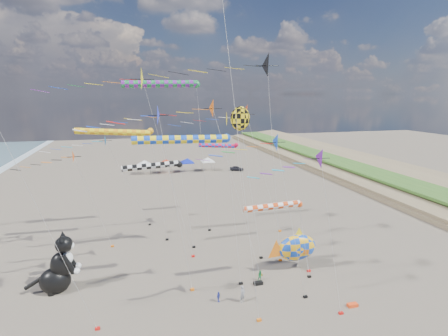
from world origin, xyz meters
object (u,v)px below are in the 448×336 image
Objects in this scene: child_green at (260,276)px; child_blue at (219,297)px; cat_inflatable at (57,262)px; parked_car at (237,168)px; person_adult at (243,294)px; fish_inflatable at (296,247)px.

child_green is 1.12× the size of child_blue.
parked_car is at bearing 55.11° from cat_inflatable.
person_adult reaches higher than child_blue.
fish_inflatable is at bearing -5.42° from person_adult.
cat_inflatable is 0.99× the size of fish_inflatable.
child_green is at bearing -162.84° from fish_inflatable.
fish_inflatable reaches higher than parked_car.
fish_inflatable is 5.86× the size of child_blue.
child_blue is at bearing -172.13° from parked_car.
fish_inflatable is at bearing -5.11° from cat_inflatable.
child_blue is at bearing -22.48° from cat_inflatable.
fish_inflatable reaches higher than child_green.
parked_car reaches higher than child_blue.
person_adult is 2.17m from child_blue.
fish_inflatable is 3.69× the size of person_adult.
child_blue is at bearing 128.42° from person_adult.
child_green is 0.33× the size of parked_car.
person_adult is 54.77m from parked_car.
child_blue is 54.85m from parked_car.
fish_inflatable reaches higher than child_blue.
person_adult reaches higher than parked_car.
person_adult reaches higher than child_green.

